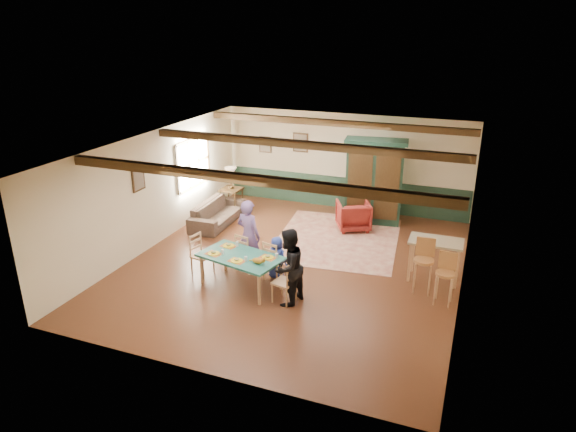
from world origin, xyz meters
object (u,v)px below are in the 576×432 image
(dining_chair_far_right, at_px, (275,260))
(sofa, at_px, (217,213))
(counter_table, at_px, (434,260))
(dining_table, at_px, (241,271))
(dining_chair_far_left, at_px, (247,252))
(dining_chair_end_left, at_px, (202,255))
(person_man, at_px, (249,235))
(armoire, at_px, (374,182))
(end_table, at_px, (232,200))
(person_woman, at_px, (288,267))
(table_lamp, at_px, (231,178))
(bar_stool_right, at_px, (445,279))
(person_child, at_px, (277,258))
(cat, at_px, (258,260))
(armchair, at_px, (353,216))
(bar_stool_left, at_px, (423,267))
(dining_chair_end_right, at_px, (284,281))

(dining_chair_far_right, xyz_separation_m, sofa, (-2.63, 2.38, -0.14))
(dining_chair_far_right, distance_m, counter_table, 3.27)
(dining_table, relative_size, dining_chair_far_left, 1.89)
(dining_chair_end_left, height_order, person_man, person_man)
(dining_table, relative_size, dining_chair_end_left, 1.89)
(dining_table, distance_m, person_man, 0.93)
(armoire, bearing_deg, dining_chair_far_right, -113.85)
(counter_table, bearing_deg, end_table, 159.07)
(dining_chair_far_left, distance_m, sofa, 2.94)
(person_woman, distance_m, armoire, 4.81)
(table_lamp, distance_m, counter_table, 6.19)
(bar_stool_right, bearing_deg, person_child, -173.37)
(cat, relative_size, bar_stool_right, 0.32)
(end_table, bearing_deg, dining_chair_far_right, -51.13)
(dining_table, bearing_deg, dining_chair_far_right, 48.09)
(dining_chair_end_left, bearing_deg, dining_chair_far_right, -65.08)
(armchair, bearing_deg, dining_chair_far_right, 49.70)
(dining_chair_far_left, distance_m, bar_stool_left, 3.65)
(person_woman, bearing_deg, bar_stool_left, 133.16)
(armchair, bearing_deg, armoire, -142.38)
(bar_stool_right, bearing_deg, dining_table, -164.54)
(dining_table, relative_size, bar_stool_right, 1.62)
(armchair, xyz_separation_m, bar_stool_right, (2.52, -3.03, 0.13))
(table_lamp, bearing_deg, bar_stool_left, -26.59)
(dining_chair_far_left, bearing_deg, dining_table, 119.05)
(dining_chair_end_right, xyz_separation_m, person_child, (-0.50, 0.86, 0.02))
(sofa, height_order, table_lamp, table_lamp)
(cat, xyz_separation_m, armoire, (1.21, 4.71, 0.35))
(dining_chair_far_right, height_order, end_table, dining_chair_far_right)
(dining_chair_end_left, bearing_deg, counter_table, -59.39)
(dining_chair_end_right, bearing_deg, bar_stool_right, 122.61)
(dining_chair_far_left, bearing_deg, table_lamp, -45.16)
(dining_chair_far_left, bearing_deg, dining_chair_far_right, -180.00)
(dining_table, bearing_deg, sofa, 125.96)
(person_man, bearing_deg, dining_chair_end_left, 46.85)
(bar_stool_right, bearing_deg, armoire, 124.22)
(dining_table, height_order, dining_chair_end_right, dining_chair_end_right)
(person_man, distance_m, cat, 1.19)
(cat, distance_m, table_lamp, 4.90)
(bar_stool_right, bearing_deg, cat, -159.83)
(person_child, bearing_deg, dining_chair_end_right, 133.15)
(armoire, height_order, sofa, armoire)
(dining_chair_far_right, height_order, dining_chair_end_left, same)
(person_man, relative_size, bar_stool_left, 1.43)
(cat, xyz_separation_m, counter_table, (3.10, 1.90, -0.32))
(dining_chair_far_left, height_order, sofa, dining_chair_far_left)
(dining_chair_end_left, relative_size, person_child, 0.95)
(person_man, xyz_separation_m, person_woman, (1.30, -1.04, -0.03))
(bar_stool_left, bearing_deg, person_man, -178.16)
(bar_stool_left, relative_size, bar_stool_right, 1.08)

